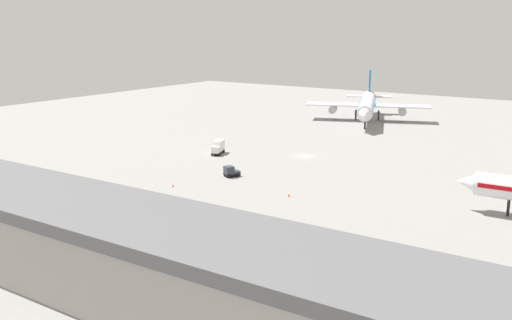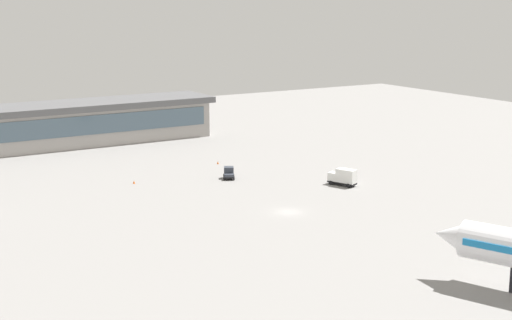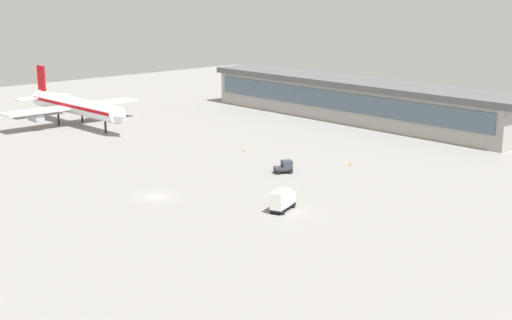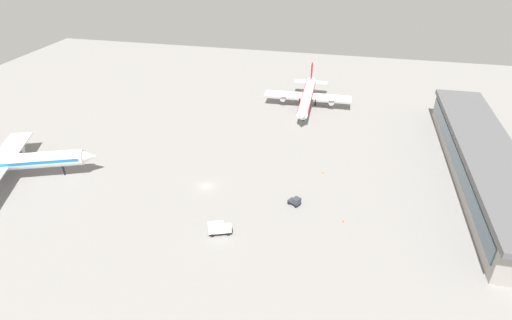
{
  "view_description": "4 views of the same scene",
  "coord_description": "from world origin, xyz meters",
  "views": [
    {
      "loc": [
        68.77,
        -123.31,
        31.33
      ],
      "look_at": [
        -1.4,
        -19.47,
        2.54
      ],
      "focal_mm": 41.28,
      "sensor_mm": 36.0,
      "label": 1
    },
    {
      "loc": [
        68.07,
        101.34,
        35.13
      ],
      "look_at": [
        -4.15,
        -17.35,
        5.34
      ],
      "focal_mm": 52.62,
      "sensor_mm": 36.0,
      "label": 2
    },
    {
      "loc": [
        -94.36,
        64.95,
        33.57
      ],
      "look_at": [
        -5.39,
        -17.16,
        4.32
      ],
      "focal_mm": 50.84,
      "sensor_mm": 36.0,
      "label": 3
    },
    {
      "loc": [
        -94.39,
        -36.26,
        66.99
      ],
      "look_at": [
        6.24,
        -13.31,
        6.97
      ],
      "focal_mm": 29.16,
      "sensor_mm": 36.0,
      "label": 4
    }
  ],
  "objects": [
    {
      "name": "baggage_tug",
      "position": [
        -3.24,
        -26.32,
        1.16
      ],
      "size": [
        3.37,
        3.72,
        2.3
      ],
      "rotation": [
        0.0,
        0.0,
        4.22
      ],
      "color": "black",
      "rests_on": "ground"
    },
    {
      "name": "airplane_taxiing",
      "position": [
        64.56,
        -21.33,
        4.89
      ],
      "size": [
        44.15,
        35.31,
        13.45
      ],
      "rotation": [
        0.0,
        0.0,
        3.16
      ],
      "color": "white",
      "rests_on": "ground"
    },
    {
      "name": "safety_cone_mid_apron",
      "position": [
        14.66,
        -32.24,
        0.3
      ],
      "size": [
        0.44,
        0.44,
        0.6
      ],
      "primitive_type": "cone",
      "color": "#EA590C",
      "rests_on": "ground"
    },
    {
      "name": "ground",
      "position": [
        0.0,
        0.0,
        0.0
      ],
      "size": [
        288.0,
        288.0,
        0.0
      ],
      "primitive_type": "plane",
      "color": "gray"
    },
    {
      "name": "airplane_at_gate",
      "position": [
        -9.34,
        58.32,
        5.68
      ],
      "size": [
        40.54,
        49.13,
        15.62
      ],
      "rotation": [
        0.0,
        0.0,
        5.09
      ],
      "color": "white",
      "rests_on": "ground"
    },
    {
      "name": "terminal_building",
      "position": [
        22.48,
        -77.94,
        5.27
      ],
      "size": [
        92.91,
        15.81,
        10.34
      ],
      "color": "#9E9993",
      "rests_on": "ground"
    },
    {
      "name": "catering_truck",
      "position": [
        -19.26,
        -9.86,
        1.7
      ],
      "size": [
        3.76,
        5.91,
        3.3
      ],
      "rotation": [
        0.0,
        0.0,
        5.07
      ],
      "color": "black",
      "rests_on": "ground"
    },
    {
      "name": "safety_cone_near_gate",
      "position": [
        -7.82,
        -39.38,
        0.3
      ],
      "size": [
        0.44,
        0.44,
        0.6
      ],
      "primitive_type": "cone",
      "color": "#EA590C",
      "rests_on": "ground"
    }
  ]
}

